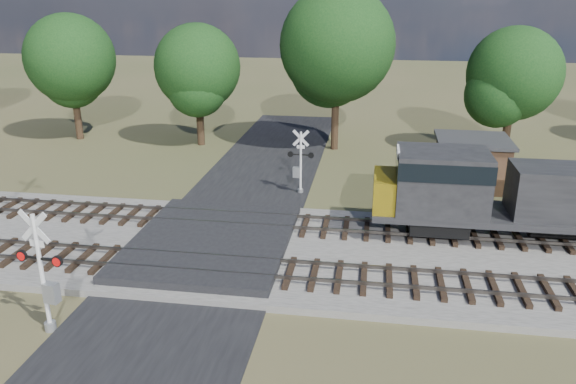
# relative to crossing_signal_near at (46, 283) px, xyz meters

# --- Properties ---
(ground) EXTENTS (160.00, 160.00, 0.00)m
(ground) POSITION_rel_crossing_signal_near_xyz_m (3.63, 6.78, -1.87)
(ground) COLOR #444E29
(ground) RESTS_ON ground
(ballast_bed) EXTENTS (140.00, 10.00, 0.30)m
(ballast_bed) POSITION_rel_crossing_signal_near_xyz_m (13.63, 7.28, -1.72)
(ballast_bed) COLOR gray
(ballast_bed) RESTS_ON ground
(road) EXTENTS (7.00, 60.00, 0.08)m
(road) POSITION_rel_crossing_signal_near_xyz_m (3.63, 6.78, -1.83)
(road) COLOR black
(road) RESTS_ON ground
(crossing_panel) EXTENTS (7.00, 9.00, 0.62)m
(crossing_panel) POSITION_rel_crossing_signal_near_xyz_m (3.63, 7.28, -1.56)
(crossing_panel) COLOR #262628
(crossing_panel) RESTS_ON ground
(track_near) EXTENTS (140.00, 2.60, 0.33)m
(track_near) POSITION_rel_crossing_signal_near_xyz_m (6.75, 4.78, -1.46)
(track_near) COLOR black
(track_near) RESTS_ON ballast_bed
(track_far) EXTENTS (140.00, 2.60, 0.33)m
(track_far) POSITION_rel_crossing_signal_near_xyz_m (6.75, 9.78, -1.46)
(track_far) COLOR black
(track_far) RESTS_ON ballast_bed
(crossing_signal_near) EXTENTS (1.81, 0.44, 4.50)m
(crossing_signal_near) POSITION_rel_crossing_signal_near_xyz_m (0.00, 0.00, 0.00)
(crossing_signal_near) COLOR silver
(crossing_signal_near) RESTS_ON ground
(crossing_signal_far) EXTENTS (1.54, 0.33, 3.83)m
(crossing_signal_far) POSITION_rel_crossing_signal_near_xyz_m (6.57, 15.41, -0.28)
(crossing_signal_far) COLOR silver
(crossing_signal_far) RESTS_ON ground
(equipment_shed) EXTENTS (4.36, 4.36, 2.94)m
(equipment_shed) POSITION_rel_crossing_signal_near_xyz_m (16.65, 18.53, -0.38)
(equipment_shed) COLOR #452E1D
(equipment_shed) RESTS_ON ground
(treeline) EXTENTS (83.96, 11.54, 11.75)m
(treeline) POSITION_rel_crossing_signal_near_xyz_m (12.76, 26.53, 5.11)
(treeline) COLOR black
(treeline) RESTS_ON ground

